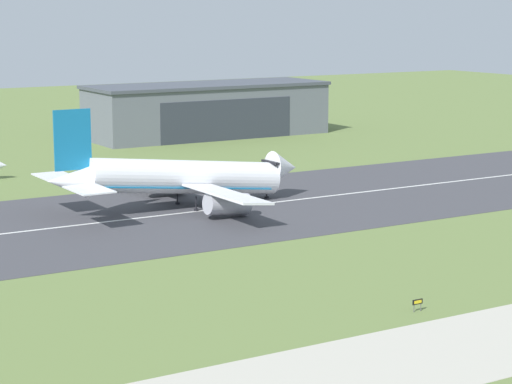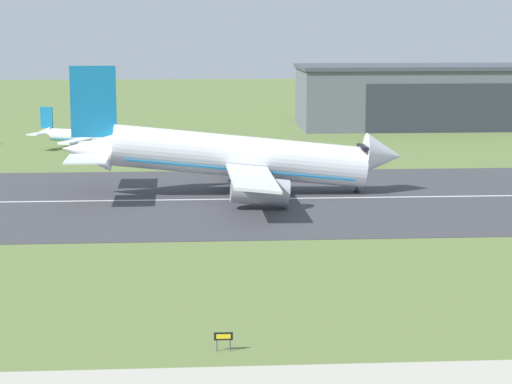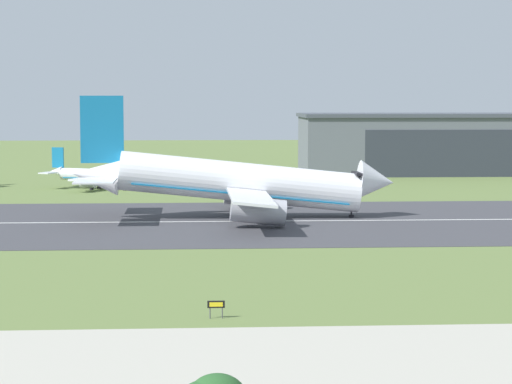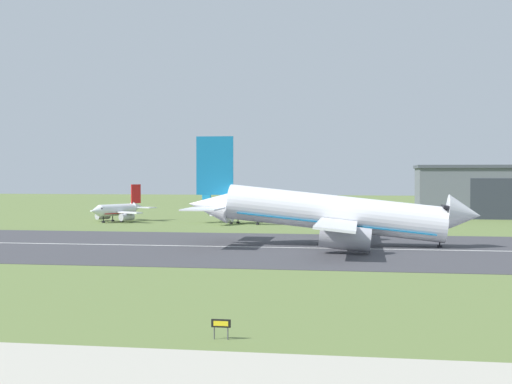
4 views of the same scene
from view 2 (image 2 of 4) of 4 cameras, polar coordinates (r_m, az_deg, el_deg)
The scene contains 7 objects.
ground_plane at distance 94.14m, azimuth -12.72°, elevation -6.25°, with size 701.55×701.55×0.00m, color olive.
runway_strip at distance 144.90m, azimuth -9.65°, elevation -0.52°, with size 461.55×55.12×0.06m, color #3D3D42.
runway_centreline at distance 144.89m, azimuth -9.65°, elevation -0.50°, with size 415.40×0.70×0.01m, color silver.
hangar_building at distance 244.92m, azimuth 10.54°, elevation 5.40°, with size 68.97×23.93×15.02m.
airplane_landing at distance 147.55m, azimuth -1.09°, elevation 1.97°, with size 50.86×48.66×19.14m.
airplane_parked_centre at distance 200.23m, azimuth -9.74°, elevation 3.14°, with size 21.62×18.15×8.52m.
runway_sign at distance 78.92m, azimuth -1.87°, elevation -8.31°, with size 1.49×0.13×1.54m.
Camera 2 is at (14.37, -36.98, 25.66)m, focal length 70.00 mm.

